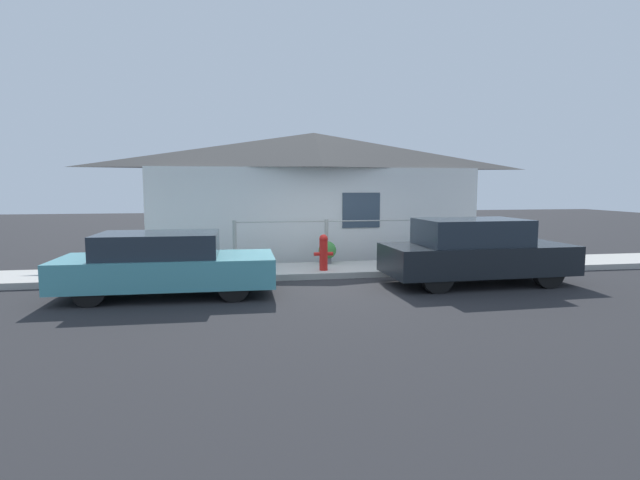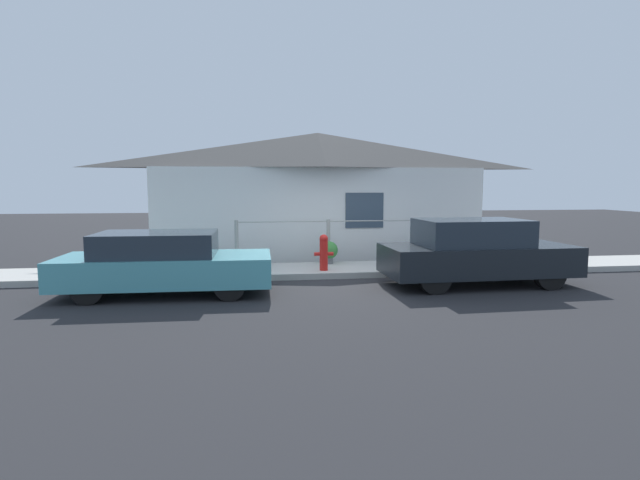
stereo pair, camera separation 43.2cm
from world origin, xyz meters
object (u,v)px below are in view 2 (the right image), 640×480
at_px(car_left, 164,263).
at_px(car_right, 476,252).
at_px(potted_plant_near_hydrant, 329,251).
at_px(fire_hydrant, 324,252).

xyz_separation_m(car_left, car_right, (6.63, -0.00, 0.09)).
bearing_deg(car_right, potted_plant_near_hydrant, 137.07).
bearing_deg(fire_hydrant, car_right, -25.96).
bearing_deg(potted_plant_near_hydrant, fire_hydrant, -106.20).
relative_size(car_right, potted_plant_near_hydrant, 7.07).
height_order(car_left, fire_hydrant, car_left).
xyz_separation_m(car_left, potted_plant_near_hydrant, (3.77, 2.53, -0.15)).
height_order(car_right, potted_plant_near_hydrant, car_right).
relative_size(car_right, fire_hydrant, 4.77).
height_order(car_right, fire_hydrant, car_right).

